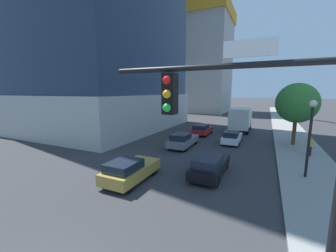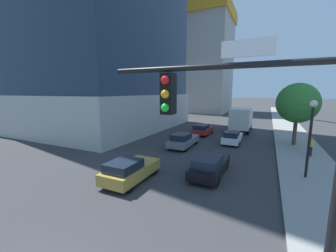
{
  "view_description": "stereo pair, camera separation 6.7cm",
  "coord_description": "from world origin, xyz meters",
  "px_view_note": "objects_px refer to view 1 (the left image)",
  "views": [
    {
      "loc": [
        5.74,
        -1.94,
        5.56
      ],
      "look_at": [
        -0.68,
        11.61,
        3.08
      ],
      "focal_mm": 22.27,
      "sensor_mm": 36.0,
      "label": 1
    },
    {
      "loc": [
        5.8,
        -1.91,
        5.56
      ],
      "look_at": [
        -0.68,
        11.61,
        3.08
      ],
      "focal_mm": 22.27,
      "sensor_mm": 36.0,
      "label": 2
    }
  ],
  "objects_px": {
    "traffic_light_pole": "(255,133)",
    "box_truck": "(241,118)",
    "street_lamp": "(311,126)",
    "car_white": "(232,137)",
    "car_red": "(202,129)",
    "construction_building": "(204,57)",
    "car_gold": "(130,170)",
    "street_tree": "(297,103)",
    "car_gray": "(183,140)",
    "car_black": "(210,165)",
    "pedestrian_yellow_shirt": "(310,146)"
  },
  "relations": [
    {
      "from": "construction_building",
      "to": "car_red",
      "type": "relative_size",
      "value": 8.85
    },
    {
      "from": "car_red",
      "to": "box_truck",
      "type": "distance_m",
      "value": 6.4
    },
    {
      "from": "street_lamp",
      "to": "street_tree",
      "type": "height_order",
      "value": "street_tree"
    },
    {
      "from": "street_tree",
      "to": "car_gray",
      "type": "height_order",
      "value": "street_tree"
    },
    {
      "from": "car_gold",
      "to": "car_red",
      "type": "height_order",
      "value": "car_gold"
    },
    {
      "from": "car_gold",
      "to": "car_red",
      "type": "distance_m",
      "value": 15.85
    },
    {
      "from": "car_gold",
      "to": "car_red",
      "type": "bearing_deg",
      "value": 90.0
    },
    {
      "from": "street_tree",
      "to": "car_black",
      "type": "relative_size",
      "value": 1.32
    },
    {
      "from": "car_gray",
      "to": "car_red",
      "type": "xyz_separation_m",
      "value": [
        -0.0,
        6.8,
        -0.03
      ]
    },
    {
      "from": "car_gold",
      "to": "car_black",
      "type": "bearing_deg",
      "value": 36.16
    },
    {
      "from": "car_gold",
      "to": "pedestrian_yellow_shirt",
      "type": "height_order",
      "value": "pedestrian_yellow_shirt"
    },
    {
      "from": "street_tree",
      "to": "car_gold",
      "type": "xyz_separation_m",
      "value": [
        -10.16,
        -14.38,
        -3.68
      ]
    },
    {
      "from": "construction_building",
      "to": "pedestrian_yellow_shirt",
      "type": "xyz_separation_m",
      "value": [
        19.87,
        -37.05,
        -13.97
      ]
    },
    {
      "from": "traffic_light_pole",
      "to": "box_truck",
      "type": "relative_size",
      "value": 1.01
    },
    {
      "from": "box_truck",
      "to": "street_lamp",
      "type": "bearing_deg",
      "value": -69.58
    },
    {
      "from": "traffic_light_pole",
      "to": "car_black",
      "type": "height_order",
      "value": "traffic_light_pole"
    },
    {
      "from": "street_tree",
      "to": "street_lamp",
      "type": "bearing_deg",
      "value": -91.14
    },
    {
      "from": "construction_building",
      "to": "box_truck",
      "type": "height_order",
      "value": "construction_building"
    },
    {
      "from": "car_gold",
      "to": "car_white",
      "type": "distance_m",
      "value": 13.43
    },
    {
      "from": "construction_building",
      "to": "pedestrian_yellow_shirt",
      "type": "relative_size",
      "value": 21.84
    },
    {
      "from": "street_tree",
      "to": "car_black",
      "type": "bearing_deg",
      "value": -117.63
    },
    {
      "from": "street_lamp",
      "to": "car_gray",
      "type": "relative_size",
      "value": 1.05
    },
    {
      "from": "traffic_light_pole",
      "to": "street_lamp",
      "type": "height_order",
      "value": "traffic_light_pole"
    },
    {
      "from": "car_gray",
      "to": "car_gold",
      "type": "xyz_separation_m",
      "value": [
        -0.0,
        -9.04,
        0.01
      ]
    },
    {
      "from": "construction_building",
      "to": "car_black",
      "type": "xyz_separation_m",
      "value": [
        13.13,
        -44.49,
        -14.27
      ]
    },
    {
      "from": "car_black",
      "to": "pedestrian_yellow_shirt",
      "type": "height_order",
      "value": "pedestrian_yellow_shirt"
    },
    {
      "from": "street_tree",
      "to": "car_white",
      "type": "relative_size",
      "value": 1.48
    },
    {
      "from": "street_lamp",
      "to": "box_truck",
      "type": "distance_m",
      "value": 16.46
    },
    {
      "from": "car_white",
      "to": "car_red",
      "type": "distance_m",
      "value": 5.27
    },
    {
      "from": "street_tree",
      "to": "car_white",
      "type": "xyz_separation_m",
      "value": [
        -5.9,
        -1.64,
        -3.75
      ]
    },
    {
      "from": "car_gold",
      "to": "box_truck",
      "type": "bearing_deg",
      "value": 78.27
    },
    {
      "from": "construction_building",
      "to": "car_gray",
      "type": "relative_size",
      "value": 7.86
    },
    {
      "from": "traffic_light_pole",
      "to": "car_white",
      "type": "relative_size",
      "value": 1.57
    },
    {
      "from": "traffic_light_pole",
      "to": "car_red",
      "type": "distance_m",
      "value": 22.6
    },
    {
      "from": "construction_building",
      "to": "traffic_light_pole",
      "type": "distance_m",
      "value": 56.16
    },
    {
      "from": "traffic_light_pole",
      "to": "car_black",
      "type": "bearing_deg",
      "value": 109.72
    },
    {
      "from": "traffic_light_pole",
      "to": "car_white",
      "type": "distance_m",
      "value": 18.62
    },
    {
      "from": "construction_building",
      "to": "car_gold",
      "type": "distance_m",
      "value": 50.47
    },
    {
      "from": "traffic_light_pole",
      "to": "box_truck",
      "type": "distance_m",
      "value": 26.01
    },
    {
      "from": "construction_building",
      "to": "car_gray",
      "type": "xyz_separation_m",
      "value": [
        8.88,
        -38.55,
        -14.26
      ]
    },
    {
      "from": "construction_building",
      "to": "street_lamp",
      "type": "xyz_separation_m",
      "value": [
        18.85,
        -42.47,
        -11.54
      ]
    },
    {
      "from": "car_black",
      "to": "car_gold",
      "type": "bearing_deg",
      "value": -143.84
    },
    {
      "from": "street_tree",
      "to": "box_truck",
      "type": "bearing_deg",
      "value": 134.06
    },
    {
      "from": "street_tree",
      "to": "car_white",
      "type": "bearing_deg",
      "value": -164.44
    },
    {
      "from": "car_gold",
      "to": "car_white",
      "type": "height_order",
      "value": "car_gold"
    },
    {
      "from": "car_white",
      "to": "street_tree",
      "type": "bearing_deg",
      "value": 15.56
    },
    {
      "from": "car_gold",
      "to": "box_truck",
      "type": "height_order",
      "value": "box_truck"
    },
    {
      "from": "construction_building",
      "to": "car_black",
      "type": "height_order",
      "value": "construction_building"
    },
    {
      "from": "street_tree",
      "to": "car_black",
      "type": "xyz_separation_m",
      "value": [
        -5.9,
        -11.28,
        -3.71
      ]
    },
    {
      "from": "traffic_light_pole",
      "to": "car_white",
      "type": "bearing_deg",
      "value": 99.43
    }
  ]
}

